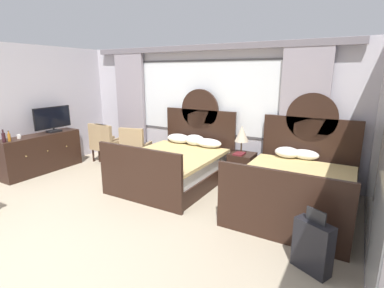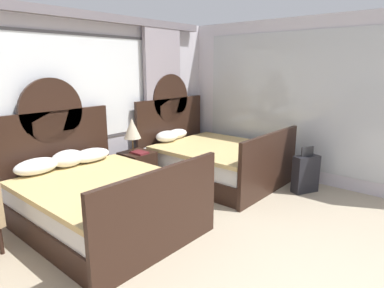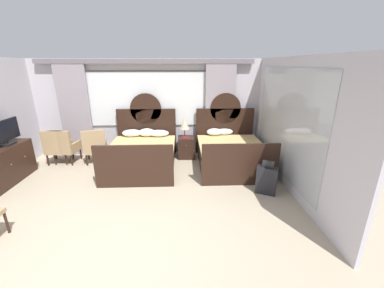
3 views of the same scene
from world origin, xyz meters
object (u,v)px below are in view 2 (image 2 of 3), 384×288
at_px(bed_near_mirror, 212,159).
at_px(nightstand_between_beds, 138,170).
at_px(book_on_nightstand, 139,153).
at_px(table_lamp_on_nightstand, 132,129).
at_px(suitcase_on_floor, 306,174).
at_px(bed_near_window, 98,197).

distance_m(bed_near_mirror, nightstand_between_beds, 1.30).
xyz_separation_m(nightstand_between_beds, book_on_nightstand, (-0.03, -0.09, 0.32)).
distance_m(table_lamp_on_nightstand, book_on_nightstand, 0.39).
bearing_deg(bed_near_mirror, book_on_nightstand, 155.26).
distance_m(nightstand_between_beds, book_on_nightstand, 0.33).
bearing_deg(bed_near_mirror, suitcase_on_floor, -72.29).
bearing_deg(table_lamp_on_nightstand, bed_near_window, -149.16).
height_order(bed_near_window, book_on_nightstand, bed_near_window).
bearing_deg(bed_near_window, bed_near_mirror, -0.36).
bearing_deg(suitcase_on_floor, book_on_nightstand, 129.09).
bearing_deg(table_lamp_on_nightstand, bed_near_mirror, -29.59).
height_order(nightstand_between_beds, suitcase_on_floor, suitcase_on_floor).
bearing_deg(book_on_nightstand, table_lamp_on_nightstand, 96.84).
bearing_deg(bed_near_window, book_on_nightstand, 25.10).
bearing_deg(nightstand_between_beds, table_lamp_on_nightstand, 135.99).
distance_m(book_on_nightstand, suitcase_on_floor, 2.60).
xyz_separation_m(nightstand_between_beds, table_lamp_on_nightstand, (-0.04, 0.04, 0.68)).
bearing_deg(book_on_nightstand, nightstand_between_beds, 73.55).
bearing_deg(bed_near_mirror, table_lamp_on_nightstand, 150.41).
height_order(bed_near_mirror, suitcase_on_floor, bed_near_mirror).
bearing_deg(bed_near_window, table_lamp_on_nightstand, 30.84).
xyz_separation_m(bed_near_mirror, table_lamp_on_nightstand, (-1.18, 0.67, 0.62)).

